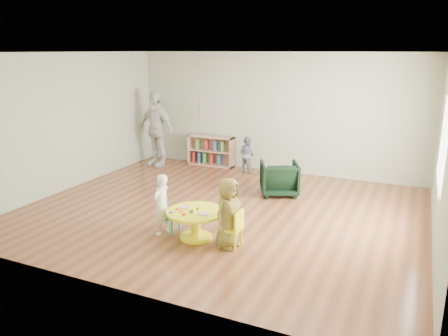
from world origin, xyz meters
name	(u,v)px	position (x,y,z in m)	size (l,w,h in m)	color
room	(222,107)	(0.01, 0.00, 1.89)	(7.10, 7.00, 2.80)	brown
activity_table	(196,219)	(0.14, -1.27, 0.31)	(0.90, 0.90, 0.50)	#FEF615
kid_chair_left	(167,215)	(-0.41, -1.21, 0.28)	(0.29, 0.29, 0.53)	#1B996E
kid_chair_right	(233,227)	(0.79, -1.32, 0.31)	(0.32, 0.32, 0.58)	#FEF615
bookshelf	(211,151)	(-1.61, 2.86, 0.37)	(1.20, 0.30, 0.75)	tan
alphabet_poster	(213,112)	(-1.60, 2.98, 1.35)	(0.74, 0.01, 0.54)	silver
armchair	(279,178)	(0.67, 1.31, 0.34)	(0.72, 0.74, 0.67)	black
child_left	(161,204)	(-0.43, -1.33, 0.49)	(0.36, 0.23, 0.98)	white
child_right	(228,213)	(0.72, -1.34, 0.53)	(0.52, 0.34, 1.06)	gold
toddler	(247,154)	(-0.53, 2.59, 0.44)	(0.43, 0.33, 0.88)	#19243F
adult_caretaker	(156,129)	(-2.83, 2.25, 0.94)	(1.10, 0.46, 1.87)	silver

